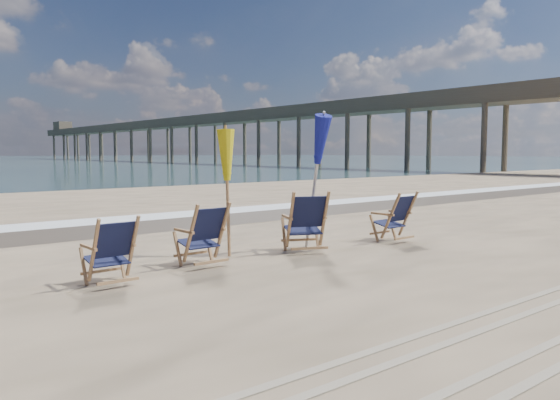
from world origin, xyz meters
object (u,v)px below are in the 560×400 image
Objects in this scene: beach_chair_3 at (408,216)px; umbrella_yellow at (227,162)px; fishing_pier at (187,134)px; umbrella_blue at (314,142)px; beach_chair_0 at (133,249)px; beach_chair_2 at (324,221)px; beach_chair_1 at (222,233)px.

umbrella_yellow reaches higher than beach_chair_3.
beach_chair_3 is at bearing -115.99° from fishing_pier.
beach_chair_0 is at bearing -174.23° from umbrella_blue.
beach_chair_2 is (3.54, 0.05, 0.08)m from beach_chair_0.
beach_chair_2 is at bearing -5.09° from beach_chair_3.
umbrella_yellow is (-3.62, 0.92, 1.09)m from beach_chair_3.
umbrella_yellow is at bearing 161.23° from umbrella_blue.
beach_chair_1 is at bearing -118.67° from fishing_pier.
umbrella_blue is at bearing -70.51° from beach_chair_2.
beach_chair_1 is 0.41× the size of umbrella_blue.
beach_chair_0 is 3.86m from umbrella_blue.
beach_chair_3 is at bearing -11.01° from umbrella_blue.
beach_chair_2 is at bearing 171.93° from beach_chair_1.
umbrella_yellow is at bearing -118.57° from fishing_pier.
beach_chair_0 is 1.61m from beach_chair_1.
beach_chair_1 is 4.12m from beach_chair_3.
beach_chair_2 reaches higher than beach_chair_0.
beach_chair_3 is 0.40× the size of umbrella_blue.
fishing_pier is (41.09, 72.53, 4.18)m from beach_chair_0.
fishing_pier is at bearing -120.82° from beach_chair_0.
umbrella_yellow is (2.07, 0.87, 1.12)m from beach_chair_0.
umbrella_yellow is (-1.46, 0.81, 1.04)m from beach_chair_2.
beach_chair_3 is at bearing -14.27° from umbrella_yellow.
beach_chair_3 reaches higher than beach_chair_0.
beach_chair_1 is (1.59, 0.29, 0.03)m from beach_chair_0.
beach_chair_3 is (5.70, -0.05, 0.03)m from beach_chair_0.
beach_chair_0 is 5.70m from beach_chair_3.
beach_chair_1 is 82.44m from fishing_pier.
beach_chair_2 is 0.45× the size of umbrella_blue.
beach_chair_2 is 1.40m from umbrella_blue.
beach_chair_1 is at bearing 17.63° from beach_chair_2.
beach_chair_2 reaches higher than beach_chair_3.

